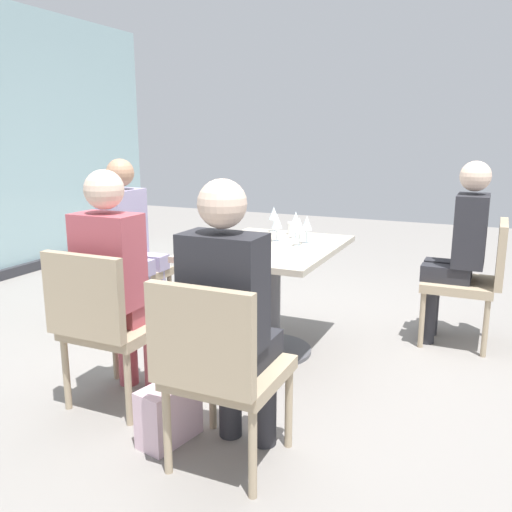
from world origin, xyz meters
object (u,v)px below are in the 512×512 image
object	(u,v)px
wine_glass_0	(299,226)
wine_glass_4	(277,222)
wine_glass_3	(274,214)
coffee_cup	(293,228)
cell_phone_on_table	(243,253)
wine_glass_2	(307,224)
chair_far_left	(106,319)
person_side_end	(230,310)
person_front_right	(460,244)
person_near_window	(130,237)
chair_side_end	(219,365)
chair_front_right	(475,275)
wine_glass_1	(296,219)
handbag_0	(169,413)
dining_table_main	(270,276)
chair_near_window	(120,263)
person_far_left	(117,276)

from	to	relation	value
wine_glass_0	wine_glass_4	xyz separation A→B (m)	(0.08, 0.19, 0.00)
wine_glass_3	coffee_cup	world-z (taller)	wine_glass_3
wine_glass_3	cell_phone_on_table	distance (m)	0.79
coffee_cup	cell_phone_on_table	xyz separation A→B (m)	(-0.72, 0.05, -0.04)
wine_glass_3	coffee_cup	xyz separation A→B (m)	(-0.05, -0.17, -0.09)
wine_glass_0	wine_glass_2	size ratio (longest dim) A/B	1.00
wine_glass_0	chair_far_left	bearing A→B (deg)	149.26
person_side_end	person_front_right	distance (m)	2.05
wine_glass_2	person_near_window	bearing A→B (deg)	96.51
person_near_window	cell_phone_on_table	bearing A→B (deg)	-105.90
chair_side_end	wine_glass_2	xyz separation A→B (m)	(1.45, 0.12, 0.37)
chair_front_right	wine_glass_1	size ratio (longest dim) A/B	4.70
person_near_window	handbag_0	distance (m)	1.70
person_side_end	wine_glass_3	size ratio (longest dim) A/B	6.81
cell_phone_on_table	person_front_right	bearing A→B (deg)	-75.71
person_near_window	wine_glass_3	distance (m)	1.06
dining_table_main	person_near_window	size ratio (longest dim) A/B	0.87
wine_glass_4	coffee_cup	distance (m)	0.29
chair_near_window	handbag_0	bearing A→B (deg)	-134.80
person_far_left	wine_glass_0	distance (m)	1.20
chair_far_left	wine_glass_4	distance (m)	1.33
chair_front_right	chair_side_end	bearing A→B (deg)	155.90
chair_side_end	wine_glass_2	bearing A→B (deg)	4.84
chair_front_right	person_far_left	distance (m)	2.36
chair_side_end	wine_glass_1	distance (m)	1.66
person_side_end	wine_glass_0	xyz separation A→B (m)	(1.25, 0.14, 0.16)
wine_glass_1	cell_phone_on_table	world-z (taller)	wine_glass_1
wine_glass_3	cell_phone_on_table	world-z (taller)	wine_glass_3
wine_glass_4	coffee_cup	size ratio (longest dim) A/B	2.06
cell_phone_on_table	person_far_left	bearing A→B (deg)	119.40
dining_table_main	coffee_cup	xyz separation A→B (m)	(0.42, -0.00, 0.25)
wine_glass_4	cell_phone_on_table	distance (m)	0.46
person_near_window	wine_glass_4	distance (m)	1.12
chair_near_window	person_front_right	bearing A→B (deg)	-73.25
chair_far_left	wine_glass_0	distance (m)	1.33
chair_side_end	cell_phone_on_table	bearing A→B (deg)	20.02
chair_side_end	wine_glass_3	distance (m)	1.87
chair_front_right	cell_phone_on_table	world-z (taller)	chair_front_right
handbag_0	chair_side_end	bearing A→B (deg)	-97.49
chair_side_end	cell_phone_on_table	world-z (taller)	chair_side_end
chair_side_end	wine_glass_0	size ratio (longest dim) A/B	4.70
chair_near_window	wine_glass_1	distance (m)	1.36
chair_near_window	wine_glass_3	distance (m)	1.20
person_front_right	wine_glass_4	world-z (taller)	person_front_right
person_front_right	dining_table_main	bearing A→B (deg)	122.28
person_front_right	cell_phone_on_table	xyz separation A→B (m)	(-1.00, 1.15, 0.03)
dining_table_main	cell_phone_on_table	distance (m)	0.37
chair_side_end	person_near_window	distance (m)	1.94
person_far_left	dining_table_main	bearing A→B (deg)	-26.91
person_far_left	person_near_window	distance (m)	1.13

